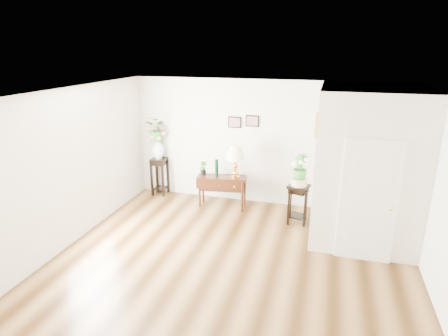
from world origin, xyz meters
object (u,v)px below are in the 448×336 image
at_px(table_lamp, 235,162).
at_px(plant_stand_a, 160,176).
at_px(console_table, 222,192).
at_px(plant_stand_b, 298,204).

height_order(table_lamp, plant_stand_a, table_lamp).
relative_size(console_table, plant_stand_b, 1.35).
xyz_separation_m(console_table, plant_stand_b, (1.69, -0.31, 0.04)).
relative_size(console_table, plant_stand_a, 1.21).
bearing_deg(plant_stand_a, table_lamp, -10.13).
bearing_deg(plant_stand_b, plant_stand_a, 168.81).
relative_size(plant_stand_a, plant_stand_b, 1.12).
xyz_separation_m(table_lamp, plant_stand_a, (-1.98, 0.35, -0.63)).
bearing_deg(plant_stand_b, console_table, 169.51).
bearing_deg(console_table, plant_stand_b, -19.61).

